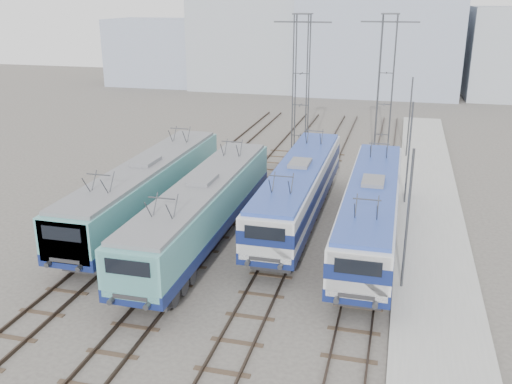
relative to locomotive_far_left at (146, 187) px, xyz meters
The scene contains 14 objects.
ground 10.05m from the locomotive_far_left, 46.40° to the right, with size 160.00×160.00×0.00m, color #514C47.
platform 17.11m from the locomotive_far_left, ahead, with size 4.00×70.00×0.30m, color #9E9E99.
locomotive_far_left is the anchor object (origin of this frame).
locomotive_center_left 5.12m from the locomotive_far_left, 28.50° to the right, with size 2.88×18.20×3.42m.
locomotive_center_right 9.31m from the locomotive_far_left, 14.71° to the left, with size 2.83×17.88×3.36m.
locomotive_far_right 13.50m from the locomotive_far_left, ahead, with size 2.82×17.86×3.36m.
catenary_tower_west 16.94m from the locomotive_far_left, 65.65° to the left, with size 4.50×1.20×12.00m.
catenary_tower_east 21.92m from the locomotive_far_left, 51.92° to the left, with size 4.50×1.20×12.00m.
mast_front 16.22m from the locomotive_far_left, 18.34° to the right, with size 0.12×0.12×7.00m, color #3F4247.
mast_mid 16.88m from the locomotive_far_left, 24.24° to the left, with size 0.12×0.12×7.00m, color #3F4247.
mast_rear 24.39m from the locomotive_far_left, 50.93° to the left, with size 0.12×0.12×7.00m, color #3F4247.
building_west 55.59m from the locomotive_far_left, 97.52° to the left, with size 18.00×12.00×14.00m, color #99A1AB.
building_center 56.36m from the locomotive_far_left, 78.92° to the left, with size 22.00×14.00×18.00m, color #909BB2.
building_far_west 59.69m from the locomotive_far_left, 112.95° to the left, with size 14.00×10.00×10.00m, color #909BB2.
Camera 1 is at (7.97, -22.99, 13.26)m, focal length 40.00 mm.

